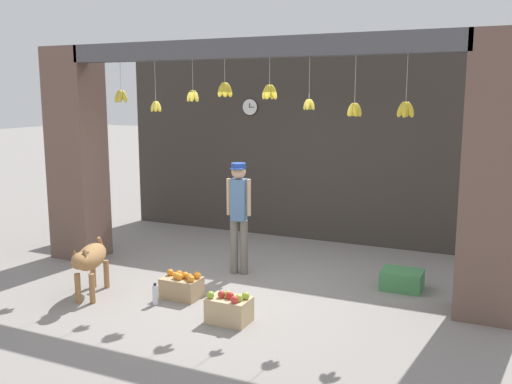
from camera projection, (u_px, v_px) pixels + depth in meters
name	position (u px, v px, depth m)	size (l,w,h in m)	color
ground_plane	(243.00, 288.00, 7.37)	(60.00, 60.00, 0.00)	gray
shop_back_wall	(315.00, 148.00, 9.59)	(7.14, 0.12, 3.15)	#38332D
shop_pillar_left	(77.00, 155.00, 8.58)	(0.70, 0.60, 3.15)	brown
shop_pillar_right	(496.00, 179.00, 6.17)	(0.70, 0.60, 3.15)	brown
storefront_awning	(246.00, 53.00, 6.97)	(5.24, 0.27, 0.94)	#4C4C51
dog	(90.00, 259.00, 6.99)	(0.56, 1.02, 0.71)	#9E7042
shopkeeper	(239.00, 210.00, 7.81)	(0.34, 0.27, 1.55)	#6B665B
fruit_crate_oranges	(182.00, 286.00, 7.00)	(0.46, 0.33, 0.33)	tan
fruit_crate_apples	(229.00, 309.00, 6.24)	(0.46, 0.32, 0.36)	tan
produce_box_green	(402.00, 280.00, 7.31)	(0.51, 0.40, 0.25)	#42844C
water_bottle	(155.00, 295.00, 6.77)	(0.07, 0.07, 0.26)	silver
wall_clock	(250.00, 107.00, 9.89)	(0.29, 0.03, 0.29)	black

